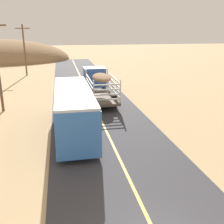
# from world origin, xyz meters

# --- Properties ---
(livestock_truck) EXTENTS (2.53, 9.70, 3.02)m
(livestock_truck) POSITION_xyz_m (0.84, 21.65, 1.79)
(livestock_truck) COLOR #3359A5
(livestock_truck) RESTS_ON road_surface
(bus) EXTENTS (2.54, 10.00, 3.21)m
(bus) POSITION_xyz_m (-2.32, 11.22, 1.75)
(bus) COLOR #3872C6
(bus) RESTS_ON road_surface
(power_pole_far) EXTENTS (2.20, 0.24, 7.92)m
(power_pole_far) POSITION_xyz_m (-8.44, 37.61, 4.25)
(power_pole_far) COLOR brown
(power_pole_far) RESTS_ON ground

